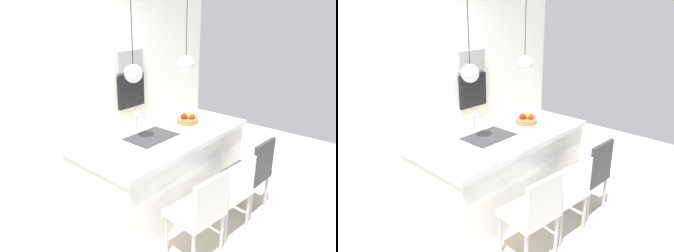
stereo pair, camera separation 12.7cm
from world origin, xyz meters
TOP-DOWN VIEW (x-y plane):
  - floor at (0.00, 0.00)m, footprint 6.60×6.60m
  - back_wall at (0.00, 1.65)m, footprint 6.00×0.10m
  - kitchen_island at (0.00, 0.00)m, footprint 2.08×1.09m
  - sink_basin at (-0.19, 0.00)m, footprint 0.56×0.40m
  - faucet at (-0.19, 0.21)m, footprint 0.02×0.17m
  - fruit_bowl at (0.46, -0.02)m, footprint 0.28×0.28m
  - microwave at (0.98, 1.58)m, footprint 0.54×0.08m
  - oven at (0.98, 1.58)m, footprint 0.56×0.08m
  - chair_near at (-0.52, -0.91)m, footprint 0.51×0.46m
  - chair_middle at (-0.01, -0.92)m, footprint 0.49×0.49m
  - chair_far at (0.50, -0.92)m, footprint 0.44×0.45m
  - pendant_light_left at (-0.43, 0.00)m, footprint 0.18×0.18m
  - pendant_light_right at (0.43, 0.00)m, footprint 0.18×0.18m

SIDE VIEW (x-z plane):
  - floor at x=0.00m, z-range 0.00..0.00m
  - kitchen_island at x=0.00m, z-range 0.00..0.90m
  - chair_middle at x=-0.01m, z-range 0.06..0.92m
  - chair_far at x=0.50m, z-range 0.05..0.95m
  - chair_near at x=-0.52m, z-range 0.07..0.96m
  - sink_basin at x=-0.19m, z-range 0.88..0.90m
  - fruit_bowl at x=0.46m, z-range 0.87..1.02m
  - oven at x=0.98m, z-range 0.68..1.24m
  - faucet at x=-0.19m, z-range 0.93..1.15m
  - back_wall at x=0.00m, z-range 0.00..2.60m
  - microwave at x=0.98m, z-range 1.29..1.63m
  - pendant_light_left at x=-0.43m, z-range 1.25..2.04m
  - pendant_light_right at x=0.43m, z-range 1.25..2.04m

